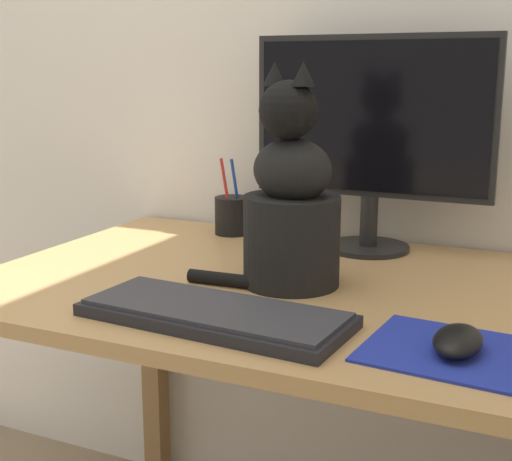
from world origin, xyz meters
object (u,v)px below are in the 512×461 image
(monitor, at_px, (372,131))
(cat, at_px, (291,205))
(keyboard, at_px, (215,314))
(computer_mouse_right, at_px, (458,341))
(pen_cup, at_px, (232,215))

(monitor, xyz_separation_m, cat, (-0.06, -0.29, -0.10))
(monitor, distance_m, cat, 0.32)
(monitor, xyz_separation_m, keyboard, (-0.09, -0.51, -0.23))
(monitor, bearing_deg, keyboard, -99.64)
(monitor, relative_size, keyboard, 1.18)
(monitor, height_order, keyboard, monitor)
(computer_mouse_right, bearing_deg, pen_cup, 138.88)
(pen_cup, bearing_deg, computer_mouse_right, -41.12)
(computer_mouse_right, xyz_separation_m, cat, (-0.32, 0.20, 0.12))
(computer_mouse_right, distance_m, pen_cup, 0.77)
(cat, bearing_deg, computer_mouse_right, -14.50)
(pen_cup, bearing_deg, keyboard, -66.09)
(computer_mouse_right, height_order, pen_cup, pen_cup)
(monitor, relative_size, pen_cup, 2.81)
(monitor, bearing_deg, pen_cup, 177.15)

